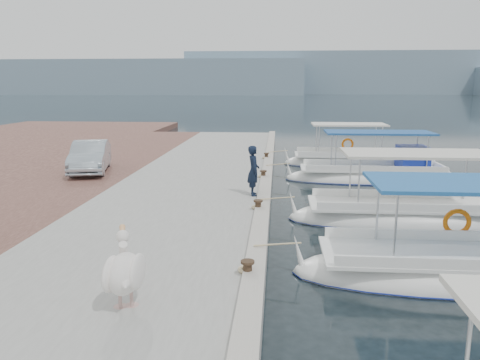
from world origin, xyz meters
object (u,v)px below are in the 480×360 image
(fishing_caique_b, at_px, (458,274))
(pelican, at_px, (124,271))
(fishing_caique_e, at_px, (344,163))
(parked_car, at_px, (90,157))
(fishing_caique_c, at_px, (406,218))
(fishing_caique_d, at_px, (374,177))
(fisherman, at_px, (254,171))

(fishing_caique_b, relative_size, pelican, 4.59)
(fishing_caique_b, xyz_separation_m, fishing_caique_e, (-0.47, 15.13, 0.00))
(fishing_caique_b, height_order, parked_car, fishing_caique_b)
(pelican, relative_size, parked_car, 0.40)
(fishing_caique_e, bearing_deg, fishing_caique_c, -87.40)
(fishing_caique_c, bearing_deg, parked_car, 157.68)
(fishing_caique_c, height_order, fishing_caique_d, same)
(fishing_caique_c, bearing_deg, fisherman, 166.38)
(fishing_caique_b, distance_m, fisherman, 7.55)
(pelican, xyz_separation_m, parked_car, (-5.60, 12.33, 0.03))
(fishing_caique_b, relative_size, fishing_caique_e, 1.15)
(fishing_caique_b, distance_m, parked_car, 15.53)
(pelican, xyz_separation_m, fisherman, (1.77, 8.47, 0.22))
(parked_car, bearing_deg, fisherman, -42.27)
(fishing_caique_d, relative_size, fishing_caique_e, 1.20)
(fishing_caique_b, xyz_separation_m, fisherman, (-4.89, 5.62, 1.24))
(fishing_caique_b, height_order, fishing_caique_e, same)
(fishing_caique_b, bearing_deg, fisherman, 131.06)
(fisherman, bearing_deg, fishing_caique_b, -148.63)
(fishing_caique_d, bearing_deg, pelican, -116.80)
(fishing_caique_e, height_order, parked_car, fishing_caique_e)
(fishing_caique_c, xyz_separation_m, fishing_caique_d, (0.27, 6.47, 0.06))
(fishing_caique_c, distance_m, parked_car, 13.32)
(fishing_caique_d, height_order, fishing_caique_e, same)
(fishing_caique_d, xyz_separation_m, pelican, (-6.95, -13.76, 0.96))
(fishing_caique_d, height_order, fisherman, fisherman)
(fishing_caique_e, relative_size, parked_car, 1.58)
(fishing_caique_d, height_order, parked_car, fishing_caique_d)
(fisherman, bearing_deg, pelican, 158.50)
(pelican, bearing_deg, fishing_caique_d, 63.20)
(fishing_caique_e, distance_m, parked_car, 13.13)
(fishing_caique_d, relative_size, fisherman, 4.49)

